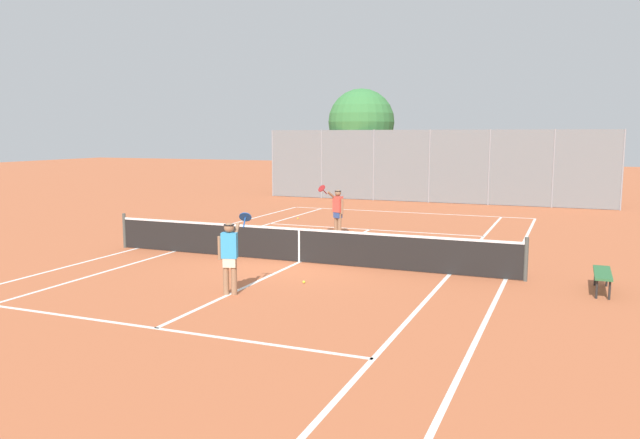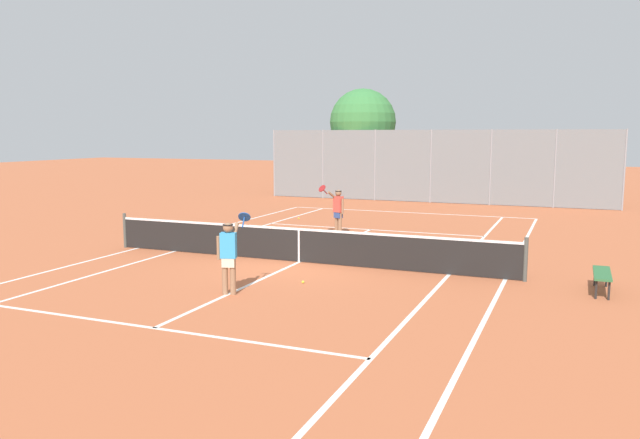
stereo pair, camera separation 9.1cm
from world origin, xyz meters
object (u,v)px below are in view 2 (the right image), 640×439
Objects in this scene: player_far_left at (338,209)px; loose_tennis_ball_1 at (303,282)px; courtside_bench at (602,275)px; player_near_side at (229,253)px; loose_tennis_ball_0 at (299,218)px; tennis_net at (299,244)px; tree_behind_left at (363,124)px.

player_far_left is 26.88× the size of loose_tennis_ball_1.
player_near_side is at bearing -156.52° from courtside_bench.
player_far_left is at bearing -47.77° from loose_tennis_ball_0.
tree_behind_left is (-4.26, 18.12, 3.56)m from tennis_net.
player_far_left is 14.25m from tree_behind_left.
tennis_net is 1.99× the size of tree_behind_left.
tennis_net reaches higher than loose_tennis_ball_0.
tennis_net is at bearing -65.52° from loose_tennis_ball_0.
tree_behind_left is at bearing 105.09° from player_far_left.
tennis_net is at bearing -82.24° from player_far_left.
tree_behind_left is (-0.61, 10.11, 4.03)m from loose_tennis_ball_0.
tree_behind_left reaches higher than courtside_bench.
tree_behind_left reaches higher than loose_tennis_ball_1.
player_near_side is at bearing -78.94° from tree_behind_left.
player_near_side and player_far_left have the same top height.
player_far_left is at bearing 94.46° from player_near_side.
loose_tennis_ball_1 is (4.75, -10.22, 0.00)m from loose_tennis_ball_0.
loose_tennis_ball_0 is 1.00× the size of loose_tennis_ball_1.
tree_behind_left is at bearing 104.78° from loose_tennis_ball_1.
loose_tennis_ball_1 is at bearing -65.07° from loose_tennis_ball_0.
player_near_side is 8.29m from courtside_bench.
courtside_bench is at bearing -36.95° from loose_tennis_ball_0.
loose_tennis_ball_0 is 0.04× the size of courtside_bench.
tennis_net reaches higher than courtside_bench.
player_near_side is at bearing -89.70° from tennis_net.
tree_behind_left is at bearing 122.57° from courtside_bench.
loose_tennis_ball_1 is 0.04× the size of courtside_bench.
player_near_side is 22.51m from tree_behind_left.
player_near_side is at bearing -125.07° from loose_tennis_ball_1.
tennis_net is 6.76× the size of player_near_side.
tennis_net is 8.81m from loose_tennis_ball_0.
loose_tennis_ball_0 is at bearing 107.30° from player_near_side.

